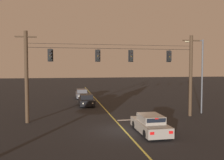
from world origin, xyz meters
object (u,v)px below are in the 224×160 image
(traffic_light_right_inner, at_px, (169,56))
(street_lamp_corner, at_px, (199,69))
(traffic_light_left_inner, at_px, (98,56))
(traffic_light_centre, at_px, (131,56))
(car_oncoming_trailing, at_px, (82,94))
(car_oncoming_lead, at_px, (86,100))
(traffic_light_leftmost, at_px, (50,55))
(car_waiting_near_lane, at_px, (150,124))

(traffic_light_right_inner, height_order, street_lamp_corner, street_lamp_corner)
(traffic_light_left_inner, relative_size, street_lamp_corner, 0.16)
(traffic_light_centre, distance_m, traffic_light_right_inner, 3.82)
(traffic_light_left_inner, height_order, car_oncoming_trailing, traffic_light_left_inner)
(traffic_light_centre, distance_m, car_oncoming_lead, 10.61)
(traffic_light_left_inner, relative_size, car_oncoming_lead, 0.28)
(traffic_light_centre, bearing_deg, car_oncoming_lead, 112.31)
(traffic_light_centre, bearing_deg, traffic_light_leftmost, 180.00)
(traffic_light_centre, relative_size, traffic_light_right_inner, 1.00)
(traffic_light_leftmost, distance_m, car_oncoming_lead, 10.73)
(traffic_light_right_inner, height_order, car_oncoming_trailing, traffic_light_right_inner)
(traffic_light_right_inner, bearing_deg, traffic_light_centre, 180.00)
(traffic_light_leftmost, relative_size, traffic_light_left_inner, 1.00)
(traffic_light_right_inner, xyz_separation_m, street_lamp_corner, (3.82, 1.02, -1.26))
(traffic_light_centre, relative_size, street_lamp_corner, 0.16)
(traffic_light_left_inner, distance_m, car_waiting_near_lane, 7.98)
(traffic_light_leftmost, distance_m, traffic_light_centre, 7.34)
(traffic_light_right_inner, relative_size, car_waiting_near_lane, 0.28)
(traffic_light_leftmost, xyz_separation_m, traffic_light_left_inner, (4.21, 0.00, 0.00))
(car_oncoming_trailing, bearing_deg, traffic_light_leftmost, -103.28)
(traffic_light_centre, xyz_separation_m, traffic_light_right_inner, (3.82, 0.00, 0.00))
(car_oncoming_lead, bearing_deg, car_oncoming_trailing, 91.02)
(traffic_light_leftmost, height_order, car_oncoming_trailing, traffic_light_leftmost)
(traffic_light_right_inner, distance_m, car_waiting_near_lane, 8.23)
(car_oncoming_lead, distance_m, car_oncoming_trailing, 7.18)
(traffic_light_leftmost, height_order, car_oncoming_lead, traffic_light_leftmost)
(traffic_light_centre, height_order, street_lamp_corner, street_lamp_corner)
(traffic_light_right_inner, distance_m, street_lamp_corner, 4.15)
(car_waiting_near_lane, bearing_deg, car_oncoming_trailing, 100.04)
(traffic_light_right_inner, relative_size, car_oncoming_trailing, 0.28)
(traffic_light_leftmost, distance_m, car_waiting_near_lane, 10.40)
(street_lamp_corner, bearing_deg, car_oncoming_lead, 146.01)
(traffic_light_centre, bearing_deg, car_waiting_near_lane, -89.39)
(traffic_light_left_inner, bearing_deg, car_oncoming_trailing, 91.83)
(traffic_light_left_inner, distance_m, traffic_light_centre, 3.13)
(street_lamp_corner, bearing_deg, car_waiting_near_lane, -141.18)
(traffic_light_right_inner, xyz_separation_m, car_oncoming_trailing, (-7.45, 15.71, -5.26))
(traffic_light_left_inner, xyz_separation_m, car_oncoming_lead, (-0.37, 8.53, -5.26))
(car_waiting_near_lane, bearing_deg, traffic_light_leftmost, 145.47)
(traffic_light_left_inner, xyz_separation_m, traffic_light_right_inner, (6.95, 0.00, 0.00))
(car_oncoming_lead, bearing_deg, car_waiting_near_lane, -75.37)
(street_lamp_corner, bearing_deg, car_oncoming_trailing, 127.49)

